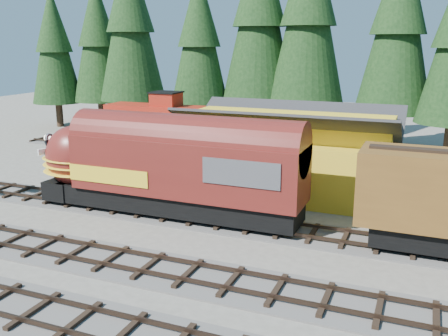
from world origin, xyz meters
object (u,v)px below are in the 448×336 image
at_px(depot, 289,145).
at_px(pickup_truck_a, 117,175).
at_px(caboose, 158,124).
at_px(locomotive, 159,170).
at_px(pickup_truck_b, 108,165).

height_order(depot, pickup_truck_a, depot).
height_order(caboose, pickup_truck_a, caboose).
xyz_separation_m(locomotive, pickup_truck_b, (-7.12, 5.43, -1.60)).
bearing_deg(pickup_truck_a, depot, -53.44).
xyz_separation_m(depot, caboose, (-13.22, 7.50, -0.64)).
relative_size(depot, caboose, 1.45).
xyz_separation_m(caboose, pickup_truck_b, (0.89, -8.57, -1.50)).
bearing_deg(locomotive, pickup_truck_a, 145.22).
xyz_separation_m(locomotive, pickup_truck_a, (-5.06, 3.51, -1.61)).
bearing_deg(locomotive, depot, 51.30).
distance_m(depot, caboose, 15.21).
height_order(depot, pickup_truck_b, depot).
bearing_deg(pickup_truck_b, caboose, -17.53).
bearing_deg(caboose, locomotive, -60.23).
distance_m(locomotive, caboose, 16.13).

